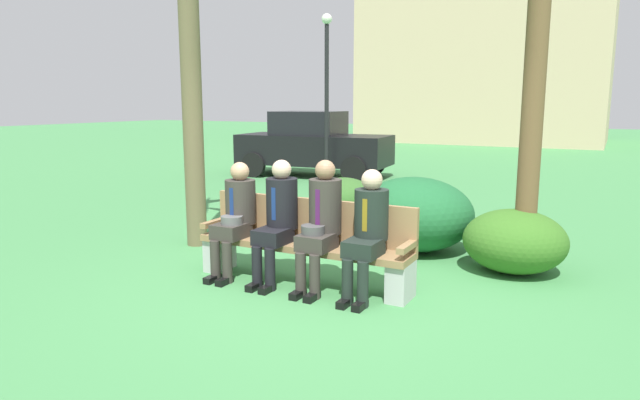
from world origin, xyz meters
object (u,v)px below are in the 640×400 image
object	(u,v)px
seated_man_leftmost	(236,213)
street_lamp	(327,82)
shrub_mid_lawn	(414,214)
shrub_far_lawn	(515,241)
seated_man_centerleft	(278,215)
seated_man_centerright	(321,219)
park_bench	(305,242)
parked_car_near	(313,144)
seated_man_rightmost	(368,227)
shrub_near_bench	(344,198)
building_backdrop	(488,42)

from	to	relation	value
seated_man_leftmost	street_lamp	world-z (taller)	street_lamp
shrub_mid_lawn	shrub_far_lawn	bearing A→B (deg)	-17.11
seated_man_centerleft	seated_man_centerright	size ratio (longest dim) A/B	0.98
seated_man_centerright	shrub_far_lawn	xyz separation A→B (m)	(1.68, 1.55, -0.38)
park_bench	seated_man_centerleft	size ratio (longest dim) A/B	1.83
seated_man_centerright	shrub_mid_lawn	distance (m)	2.01
park_bench	seated_man_leftmost	xyz separation A→B (m)	(-0.81, -0.14, 0.27)
seated_man_leftmost	parked_car_near	size ratio (longest dim) A/B	0.32
seated_man_rightmost	shrub_mid_lawn	xyz separation A→B (m)	(-0.17, 1.96, -0.23)
shrub_near_bench	shrub_mid_lawn	size ratio (longest dim) A/B	0.71
seated_man_leftmost	seated_man_centerleft	bearing A→B (deg)	1.16
park_bench	seated_man_centerleft	world-z (taller)	seated_man_centerleft
seated_man_centerright	parked_car_near	bearing A→B (deg)	118.97
park_bench	shrub_near_bench	world-z (taller)	park_bench
seated_man_rightmost	shrub_mid_lawn	world-z (taller)	seated_man_rightmost
parked_car_near	building_backdrop	bearing A→B (deg)	86.15
park_bench	seated_man_rightmost	bearing A→B (deg)	-9.67
seated_man_rightmost	building_backdrop	world-z (taller)	building_backdrop
seated_man_leftmost	building_backdrop	xyz separation A→B (m)	(-2.22, 23.77, 4.05)
park_bench	parked_car_near	bearing A→B (deg)	117.91
shrub_mid_lawn	street_lamp	xyz separation A→B (m)	(-3.81, 4.93, 1.89)
seated_man_centerright	building_backdrop	distance (m)	24.33
shrub_far_lawn	seated_man_centerright	bearing A→B (deg)	-137.24
shrub_far_lawn	building_backdrop	size ratio (longest dim) A/B	0.10
seated_man_centerright	shrub_mid_lawn	size ratio (longest dim) A/B	0.87
seated_man_leftmost	seated_man_centerleft	world-z (taller)	seated_man_centerleft
seated_man_centerright	shrub_near_bench	world-z (taller)	seated_man_centerright
parked_car_near	street_lamp	size ratio (longest dim) A/B	1.03
seated_man_rightmost	street_lamp	world-z (taller)	street_lamp
seated_man_centerright	street_lamp	size ratio (longest dim) A/B	0.34
seated_man_leftmost	building_backdrop	world-z (taller)	building_backdrop
park_bench	seated_man_centerright	xyz separation A→B (m)	(0.26, -0.13, 0.31)
shrub_mid_lawn	building_backdrop	size ratio (longest dim) A/B	0.13
shrub_far_lawn	seated_man_rightmost	bearing A→B (deg)	-126.77
park_bench	seated_man_centerleft	bearing A→B (deg)	-154.10
park_bench	parked_car_near	size ratio (longest dim) A/B	0.60
park_bench	shrub_mid_lawn	xyz separation A→B (m)	(0.61, 1.83, 0.04)
parked_car_near	building_backdrop	distance (m)	16.41
seated_man_centerright	park_bench	bearing A→B (deg)	153.07
parked_car_near	street_lamp	world-z (taller)	street_lamp
shrub_far_lawn	shrub_mid_lawn	bearing A→B (deg)	162.89
shrub_mid_lawn	shrub_far_lawn	world-z (taller)	shrub_mid_lawn
shrub_far_lawn	street_lamp	bearing A→B (deg)	133.90
seated_man_centerleft	shrub_near_bench	xyz separation A→B (m)	(-0.83, 3.41, -0.40)
shrub_near_bench	shrub_mid_lawn	distance (m)	2.24
park_bench	shrub_mid_lawn	distance (m)	1.93
shrub_mid_lawn	parked_car_near	world-z (taller)	parked_car_near
shrub_near_bench	street_lamp	bearing A→B (deg)	121.16
seated_man_centerleft	street_lamp	distance (m)	7.67
parked_car_near	street_lamp	bearing A→B (deg)	-47.43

